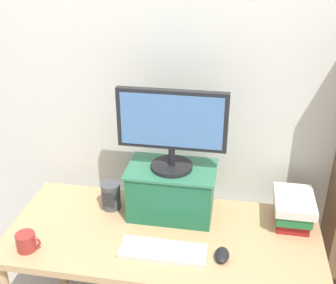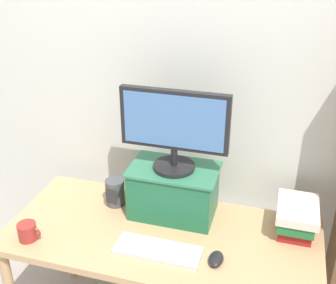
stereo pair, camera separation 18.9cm
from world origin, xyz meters
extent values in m
cube|color=silver|center=(0.00, 0.47, 1.30)|extent=(7.00, 0.08, 2.60)
cube|color=tan|center=(0.00, 0.00, 0.71)|extent=(1.51, 0.67, 0.04)
cylinder|color=tan|center=(-0.71, 0.29, 0.35)|extent=(0.05, 0.05, 0.69)
cylinder|color=tan|center=(0.71, 0.29, 0.35)|extent=(0.05, 0.05, 0.69)
cube|color=#1E6642|center=(0.01, 0.18, 0.86)|extent=(0.42, 0.26, 0.26)
cube|color=#337A56|center=(0.01, 0.18, 0.98)|extent=(0.44, 0.28, 0.01)
cylinder|color=black|center=(0.01, 0.18, 1.00)|extent=(0.21, 0.21, 0.02)
cylinder|color=black|center=(0.01, 0.18, 1.06)|extent=(0.03, 0.03, 0.09)
cube|color=black|center=(0.01, 0.18, 1.25)|extent=(0.52, 0.04, 0.29)
cube|color=#4C7AB7|center=(0.01, 0.16, 1.25)|extent=(0.48, 0.00, 0.26)
cube|color=silver|center=(0.03, -0.14, 0.74)|extent=(0.40, 0.14, 0.02)
cube|color=white|center=(0.03, -0.14, 0.75)|extent=(0.37, 0.12, 0.00)
ellipsoid|color=black|center=(0.29, -0.13, 0.74)|extent=(0.06, 0.10, 0.04)
cube|color=maroon|center=(0.62, 0.20, 0.75)|extent=(0.15, 0.23, 0.06)
cube|color=#236B38|center=(0.62, 0.19, 0.81)|extent=(0.17, 0.24, 0.05)
cube|color=silver|center=(0.62, 0.19, 0.86)|extent=(0.19, 0.26, 0.04)
cylinder|color=#9E2D28|center=(-0.59, -0.22, 0.77)|extent=(0.09, 0.09, 0.08)
torus|color=#9E2D28|center=(-0.55, -0.22, 0.77)|extent=(0.06, 0.01, 0.06)
cylinder|color=#4C4C51|center=(-0.31, 0.16, 0.80)|extent=(0.10, 0.10, 0.14)
cube|color=#2D2D30|center=(-0.31, 0.11, 0.81)|extent=(0.06, 0.00, 0.08)
camera|label=1|loc=(0.30, -1.60, 2.03)|focal=45.00mm
camera|label=2|loc=(0.49, -1.56, 2.03)|focal=45.00mm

